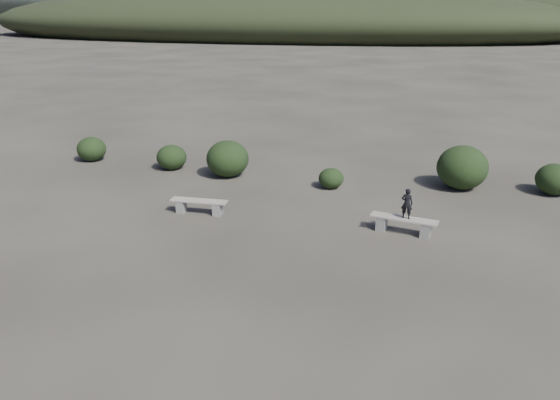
# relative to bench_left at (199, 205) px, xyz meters

# --- Properties ---
(ground) EXTENTS (1200.00, 1200.00, 0.00)m
(ground) POSITION_rel_bench_left_xyz_m (2.26, -4.63, -0.27)
(ground) COLOR #302B25
(ground) RESTS_ON ground
(bench_left) EXTENTS (1.77, 0.45, 0.44)m
(bench_left) POSITION_rel_bench_left_xyz_m (0.00, 0.00, 0.00)
(bench_left) COLOR slate
(bench_left) RESTS_ON ground
(bench_right) EXTENTS (1.90, 0.70, 0.47)m
(bench_right) POSITION_rel_bench_left_xyz_m (6.14, 0.02, 0.02)
(bench_right) COLOR slate
(bench_right) RESTS_ON ground
(seated_person) EXTENTS (0.34, 0.24, 0.87)m
(seated_person) POSITION_rel_bench_left_xyz_m (6.18, 0.01, 0.64)
(seated_person) COLOR black
(seated_person) RESTS_ON bench_right
(shrub_a) EXTENTS (1.16, 1.16, 0.95)m
(shrub_a) POSITION_rel_bench_left_xyz_m (-2.87, 4.17, 0.21)
(shrub_a) COLOR black
(shrub_a) RESTS_ON ground
(shrub_b) EXTENTS (1.57, 1.57, 1.35)m
(shrub_b) POSITION_rel_bench_left_xyz_m (-0.45, 3.85, 0.41)
(shrub_b) COLOR black
(shrub_b) RESTS_ON ground
(shrub_c) EXTENTS (0.88, 0.88, 0.71)m
(shrub_c) POSITION_rel_bench_left_xyz_m (3.51, 3.45, 0.09)
(shrub_c) COLOR black
(shrub_c) RESTS_ON ground
(shrub_d) EXTENTS (1.74, 1.74, 1.52)m
(shrub_d) POSITION_rel_bench_left_xyz_m (7.88, 4.55, 0.49)
(shrub_d) COLOR black
(shrub_d) RESTS_ON ground
(shrub_e) EXTENTS (1.26, 1.26, 1.05)m
(shrub_e) POSITION_rel_bench_left_xyz_m (10.90, 4.71, 0.26)
(shrub_e) COLOR black
(shrub_e) RESTS_ON ground
(shrub_f) EXTENTS (1.16, 1.16, 0.98)m
(shrub_f) POSITION_rel_bench_left_xyz_m (-6.55, 4.45, 0.22)
(shrub_f) COLOR black
(shrub_f) RESTS_ON ground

